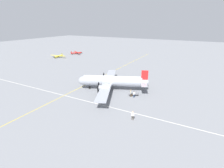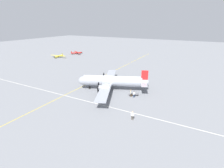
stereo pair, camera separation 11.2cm
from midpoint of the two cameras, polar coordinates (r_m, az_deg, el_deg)
ground_plane at (r=47.92m, az=0.07°, el=-1.83°), size 300.00×300.00×0.00m
apron_line_eastwest at (r=52.37m, az=-8.26°, el=-0.13°), size 120.00×0.16×0.01m
apron_line_northsouth at (r=40.65m, az=-6.33°, el=-6.05°), size 0.16×120.00×0.01m
airliner_main at (r=47.11m, az=-0.42°, el=1.00°), size 24.40×18.64×5.66m
crew_foreground at (r=33.49m, az=6.79°, el=-9.89°), size 0.29×0.62×1.82m
passenger_boarding at (r=43.36m, az=6.15°, el=-2.65°), size 0.59×0.41×1.88m
ramp_agent at (r=42.93m, az=7.32°, el=-3.06°), size 0.49×0.40×1.74m
suitcase_near_door at (r=43.91m, az=6.57°, el=-3.69°), size 0.47×0.16×0.53m
suitcase_upright_spare at (r=44.46m, az=6.57°, el=-3.39°), size 0.49×0.18×0.52m
baggage_cart at (r=44.36m, az=7.14°, el=-3.43°), size 2.07×2.50×0.56m
light_aircraft_distant at (r=95.68m, az=-17.07°, el=8.71°), size 6.75×9.08×1.78m
light_aircraft_taxiing at (r=103.88m, az=-11.35°, el=9.99°), size 6.53×8.08×1.78m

